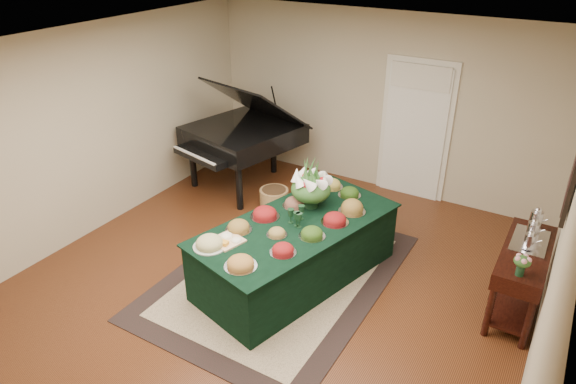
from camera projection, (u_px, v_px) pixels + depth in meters
The scene contains 14 objects.
ground at pixel (275, 281), 6.05m from camera, with size 6.00×6.00×0.00m, color black.
area_rug at pixel (281, 275), 6.14m from camera, with size 2.33×3.26×0.01m.
kitchen_doorway at pixel (415, 132), 7.57m from camera, with size 1.05×0.07×2.10m.
buffet_table at pixel (296, 251), 5.95m from camera, with size 1.74×2.65×0.75m.
food_platters at pixel (293, 218), 5.79m from camera, with size 1.31×2.31×0.13m.
cutting_board at pixel (229, 238), 5.43m from camera, with size 0.37×0.37×0.10m.
green_goblets at pixel (297, 217), 5.72m from camera, with size 0.20×0.24×0.18m.
floral_centerpiece at pixel (311, 184), 5.99m from camera, with size 0.49×0.49×0.49m.
grand_piano at pixel (243, 134), 7.90m from camera, with size 1.81×1.94×1.74m.
wicker_basket at pixel (274, 198), 7.61m from camera, with size 0.43×0.43×0.27m, color olive.
mahogany_sideboard at pixel (523, 264), 5.30m from camera, with size 0.45×1.25×0.80m.
tea_service at pixel (533, 230), 5.32m from camera, with size 0.34×0.58×0.30m.
pink_bouquet at pixel (522, 262), 4.76m from camera, with size 0.18×0.18×0.22m.
wall_painting at pixel (575, 169), 4.68m from camera, with size 0.05×0.95×0.75m.
Camera 1 is at (2.62, -4.12, 3.73)m, focal length 32.00 mm.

